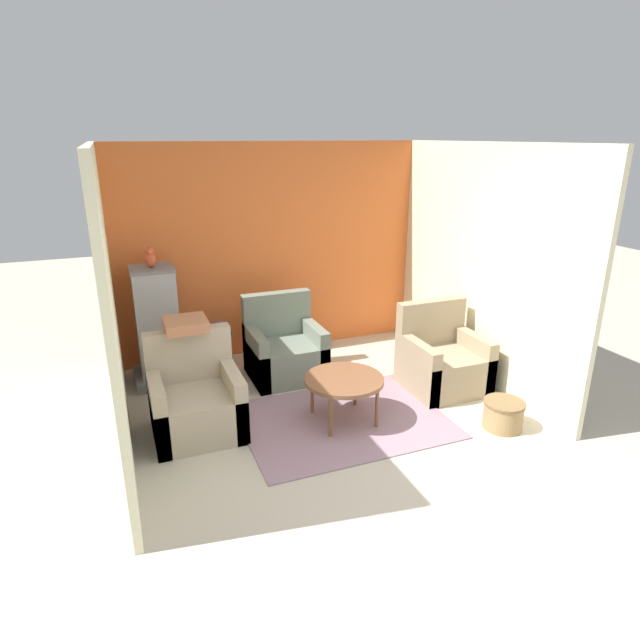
% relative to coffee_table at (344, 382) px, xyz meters
% --- Properties ---
extents(ground_plane, '(20.00, 20.00, 0.00)m').
position_rel_coffee_table_xyz_m(ground_plane, '(-0.07, -1.12, -0.42)').
color(ground_plane, beige).
rests_on(ground_plane, ground).
extents(wall_back_accent, '(3.87, 0.06, 2.57)m').
position_rel_coffee_table_xyz_m(wall_back_accent, '(-0.07, 2.05, 0.87)').
color(wall_back_accent, orange).
rests_on(wall_back_accent, ground_plane).
extents(wall_left, '(0.06, 3.14, 2.57)m').
position_rel_coffee_table_xyz_m(wall_left, '(-1.97, 0.45, 0.87)').
color(wall_left, beige).
rests_on(wall_left, ground_plane).
extents(wall_right, '(0.06, 3.14, 2.57)m').
position_rel_coffee_table_xyz_m(wall_right, '(1.84, 0.45, 0.87)').
color(wall_right, beige).
rests_on(wall_right, ground_plane).
extents(area_rug, '(1.94, 1.47, 0.01)m').
position_rel_coffee_table_xyz_m(area_rug, '(-0.00, -0.00, -0.41)').
color(area_rug, gray).
rests_on(area_rug, ground_plane).
extents(coffee_table, '(0.76, 0.76, 0.46)m').
position_rel_coffee_table_xyz_m(coffee_table, '(0.00, 0.00, 0.00)').
color(coffee_table, brown).
rests_on(coffee_table, ground_plane).
extents(armchair_left, '(0.80, 0.75, 0.92)m').
position_rel_coffee_table_xyz_m(armchair_left, '(-1.35, 0.33, -0.12)').
color(armchair_left, tan).
rests_on(armchair_left, ground_plane).
extents(armchair_right, '(0.80, 0.75, 0.92)m').
position_rel_coffee_table_xyz_m(armchair_right, '(1.29, 0.28, -0.12)').
color(armchair_right, '#9E896B').
rests_on(armchair_right, ground_plane).
extents(armchair_middle, '(0.80, 0.75, 0.92)m').
position_rel_coffee_table_xyz_m(armchair_middle, '(-0.21, 1.20, -0.12)').
color(armchair_middle, slate).
rests_on(armchair_middle, ground_plane).
extents(birdcage, '(0.59, 0.59, 1.31)m').
position_rel_coffee_table_xyz_m(birdcage, '(-1.54, 1.58, 0.20)').
color(birdcage, slate).
rests_on(birdcage, ground_plane).
extents(parrot, '(0.11, 0.19, 0.23)m').
position_rel_coffee_table_xyz_m(parrot, '(-1.54, 1.58, 1.00)').
color(parrot, '#D14C2D').
rests_on(parrot, birdcage).
extents(potted_plant, '(0.28, 0.25, 0.62)m').
position_rel_coffee_table_xyz_m(potted_plant, '(-0.86, 1.57, -0.07)').
color(potted_plant, brown).
rests_on(potted_plant, ground_plane).
extents(wicker_basket, '(0.38, 0.38, 0.27)m').
position_rel_coffee_table_xyz_m(wicker_basket, '(1.35, -0.67, -0.27)').
color(wicker_basket, '#A37F51').
rests_on(wicker_basket, ground_plane).
extents(throw_pillow, '(0.39, 0.39, 0.10)m').
position_rel_coffee_table_xyz_m(throw_pillow, '(-1.35, 0.59, 0.56)').
color(throw_pillow, '#B2704C').
rests_on(throw_pillow, armchair_left).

